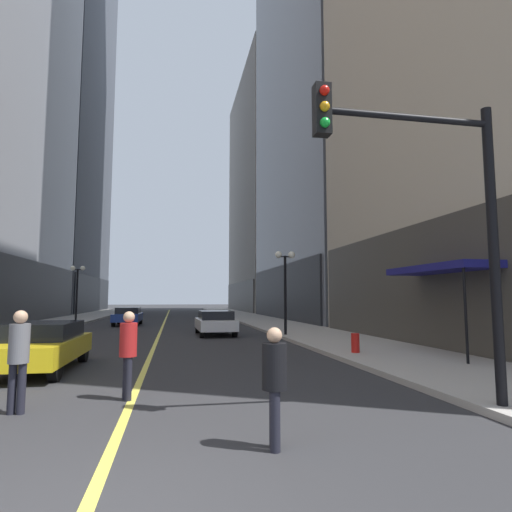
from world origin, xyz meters
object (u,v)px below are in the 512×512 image
object	(u,v)px
car_white	(215,322)
pedestrian_in_red_jacket	(128,348)
traffic_light_near_right	(439,199)
fire_hydrant_right	(355,345)
pedestrian_in_black_coat	(275,378)
car_yellow	(43,345)
pedestrian_in_grey_suit	(19,353)
street_lamp_left_far	(77,281)
car_blue	(128,315)
street_lamp_right_mid	(285,274)

from	to	relation	value
car_white	pedestrian_in_red_jacket	distance (m)	14.65
traffic_light_near_right	fire_hydrant_right	distance (m)	8.10
pedestrian_in_black_coat	car_yellow	bearing A→B (deg)	124.46
pedestrian_in_grey_suit	street_lamp_left_far	size ratio (longest dim) A/B	0.40
pedestrian_in_black_coat	pedestrian_in_grey_suit	bearing A→B (deg)	147.77
pedestrian_in_black_coat	pedestrian_in_grey_suit	distance (m)	4.74
car_blue	street_lamp_left_far	bearing A→B (deg)	168.28
pedestrian_in_red_jacket	traffic_light_near_right	size ratio (longest dim) A/B	0.31
car_white	street_lamp_left_far	xyz separation A→B (m)	(-9.39, 10.59, 2.54)
pedestrian_in_grey_suit	traffic_light_near_right	size ratio (longest dim) A/B	0.32
pedestrian_in_grey_suit	street_lamp_left_far	world-z (taller)	street_lamp_left_far
pedestrian_in_red_jacket	fire_hydrant_right	size ratio (longest dim) A/B	2.17
street_lamp_right_mid	fire_hydrant_right	distance (m)	7.98
traffic_light_near_right	pedestrian_in_black_coat	bearing A→B (deg)	-163.94
car_white	fire_hydrant_right	distance (m)	10.19
street_lamp_right_mid	street_lamp_left_far	bearing A→B (deg)	135.53
pedestrian_in_black_coat	pedestrian_in_grey_suit	world-z (taller)	pedestrian_in_grey_suit
pedestrian_in_black_coat	street_lamp_right_mid	distance (m)	16.32
pedestrian_in_black_coat	fire_hydrant_right	world-z (taller)	pedestrian_in_black_coat
pedestrian_in_red_jacket	street_lamp_right_mid	world-z (taller)	street_lamp_right_mid
street_lamp_left_far	car_yellow	bearing A→B (deg)	-80.20
pedestrian_in_black_coat	fire_hydrant_right	distance (m)	9.45
fire_hydrant_right	car_blue	bearing A→B (deg)	116.27
car_yellow	pedestrian_in_black_coat	bearing A→B (deg)	-55.54
street_lamp_left_far	street_lamp_right_mid	size ratio (longest dim) A/B	1.00
car_white	pedestrian_in_black_coat	world-z (taller)	pedestrian_in_black_coat
car_white	street_lamp_left_far	bearing A→B (deg)	131.57
car_yellow	car_white	distance (m)	11.90
car_white	traffic_light_near_right	bearing A→B (deg)	-81.93
pedestrian_in_grey_suit	street_lamp_right_mid	distance (m)	15.61
car_yellow	pedestrian_in_red_jacket	bearing A→B (deg)	-55.66
car_blue	street_lamp_right_mid	size ratio (longest dim) A/B	0.96
pedestrian_in_red_jacket	pedestrian_in_grey_suit	world-z (taller)	pedestrian_in_grey_suit
car_yellow	car_blue	world-z (taller)	same
car_yellow	traffic_light_near_right	bearing A→B (deg)	-37.41
car_white	pedestrian_in_grey_suit	xyz separation A→B (m)	(-4.87, -15.02, 0.33)
pedestrian_in_black_coat	street_lamp_left_far	world-z (taller)	street_lamp_left_far
street_lamp_right_mid	pedestrian_in_red_jacket	bearing A→B (deg)	-117.79
pedestrian_in_red_jacket	pedestrian_in_grey_suit	size ratio (longest dim) A/B	0.97
car_white	pedestrian_in_red_jacket	size ratio (longest dim) A/B	2.42
pedestrian_in_black_coat	street_lamp_right_mid	bearing A→B (deg)	74.66
car_blue	street_lamp_right_mid	bearing A→B (deg)	-52.66
pedestrian_in_red_jacket	traffic_light_near_right	world-z (taller)	traffic_light_near_right
pedestrian_in_grey_suit	street_lamp_left_far	distance (m)	26.10
car_yellow	pedestrian_in_red_jacket	distance (m)	4.74
car_yellow	pedestrian_in_black_coat	distance (m)	8.66
traffic_light_near_right	car_yellow	bearing A→B (deg)	142.59
pedestrian_in_red_jacket	fire_hydrant_right	bearing A→B (deg)	35.01
traffic_light_near_right	pedestrian_in_red_jacket	bearing A→B (deg)	157.08
fire_hydrant_right	pedestrian_in_grey_suit	bearing A→B (deg)	-147.41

